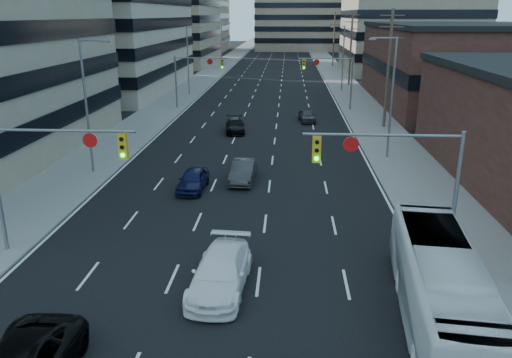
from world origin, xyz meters
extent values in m
cube|color=black|center=(0.00, 130.00, 0.01)|extent=(18.00, 300.00, 0.02)
cube|color=slate|center=(-11.50, 130.00, 0.07)|extent=(5.00, 300.00, 0.15)
cube|color=slate|center=(11.50, 130.00, 0.07)|extent=(5.00, 300.00, 0.15)
cube|color=gray|center=(-24.00, 100.00, 8.00)|extent=(20.00, 30.00, 16.00)
cube|color=#472119|center=(24.00, 50.00, 4.50)|extent=(20.00, 30.00, 9.00)
cube|color=gray|center=(25.00, 88.00, 7.00)|extent=(22.00, 28.00, 14.00)
cube|color=#ADA089|center=(-28.00, 140.00, 10.00)|extent=(24.00, 24.00, 20.00)
cube|color=gray|center=(32.00, 130.00, 6.00)|extent=(22.00, 22.00, 12.00)
cylinder|color=slate|center=(-6.75, 8.00, 5.80)|extent=(6.50, 0.12, 0.12)
cube|color=gold|center=(-4.10, 8.00, 5.15)|extent=(0.35, 0.28, 1.10)
cylinder|color=black|center=(-4.10, 7.84, 5.50)|extent=(0.18, 0.06, 0.18)
cylinder|color=black|center=(-4.10, 7.84, 5.15)|extent=(0.18, 0.06, 0.18)
cylinder|color=#0CE526|center=(-4.10, 7.84, 4.80)|extent=(0.18, 0.06, 0.18)
cylinder|color=white|center=(-5.50, 7.97, 5.40)|extent=(0.64, 0.06, 0.64)
cylinder|color=slate|center=(10.00, 8.00, 3.00)|extent=(0.18, 0.18, 6.00)
cylinder|color=slate|center=(6.75, 8.00, 5.80)|extent=(6.50, 0.12, 0.12)
cube|color=gold|center=(4.10, 8.00, 5.15)|extent=(0.35, 0.28, 1.10)
cylinder|color=black|center=(4.10, 7.84, 5.50)|extent=(0.18, 0.06, 0.18)
cylinder|color=black|center=(4.10, 7.84, 5.15)|extent=(0.18, 0.06, 0.18)
cylinder|color=#0CE526|center=(4.10, 7.84, 4.80)|extent=(0.18, 0.06, 0.18)
cylinder|color=white|center=(5.50, 7.97, 5.40)|extent=(0.64, 0.06, 0.64)
cylinder|color=slate|center=(-10.00, 45.00, 3.00)|extent=(0.18, 0.18, 6.00)
cylinder|color=slate|center=(-7.00, 45.00, 5.80)|extent=(6.00, 0.12, 0.12)
cube|color=gold|center=(-4.60, 45.00, 5.15)|extent=(0.35, 0.28, 1.10)
cylinder|color=black|center=(-4.60, 44.84, 5.50)|extent=(0.18, 0.06, 0.18)
cylinder|color=black|center=(-4.60, 44.84, 5.15)|extent=(0.18, 0.06, 0.18)
cylinder|color=#0CE526|center=(-4.60, 44.84, 4.80)|extent=(0.18, 0.06, 0.18)
cylinder|color=white|center=(-6.00, 44.97, 5.40)|extent=(0.64, 0.06, 0.64)
cylinder|color=slate|center=(10.00, 45.00, 3.00)|extent=(0.18, 0.18, 6.00)
cylinder|color=slate|center=(7.00, 45.00, 5.80)|extent=(6.00, 0.12, 0.12)
cube|color=gold|center=(4.60, 45.00, 5.15)|extent=(0.35, 0.28, 1.10)
cylinder|color=black|center=(4.60, 44.84, 5.50)|extent=(0.18, 0.06, 0.18)
cylinder|color=black|center=(4.60, 44.84, 5.15)|extent=(0.18, 0.06, 0.18)
cylinder|color=#0CE526|center=(4.60, 44.84, 4.80)|extent=(0.18, 0.06, 0.18)
cylinder|color=white|center=(6.00, 44.97, 5.40)|extent=(0.64, 0.06, 0.64)
cylinder|color=#4C3D2D|center=(12.20, 36.00, 5.50)|extent=(0.28, 0.28, 11.00)
cube|color=#4C3D2D|center=(12.20, 36.00, 10.40)|extent=(2.20, 0.10, 0.10)
cube|color=#4C3D2D|center=(12.20, 36.00, 9.40)|extent=(2.20, 0.10, 0.10)
cube|color=#4C3D2D|center=(12.20, 36.00, 8.40)|extent=(2.20, 0.10, 0.10)
cylinder|color=#4C3D2D|center=(12.20, 66.00, 5.50)|extent=(0.28, 0.28, 11.00)
cube|color=#4C3D2D|center=(12.20, 66.00, 10.40)|extent=(2.20, 0.10, 0.10)
cube|color=#4C3D2D|center=(12.20, 66.00, 9.40)|extent=(2.20, 0.10, 0.10)
cube|color=#4C3D2D|center=(12.20, 66.00, 8.40)|extent=(2.20, 0.10, 0.10)
cylinder|color=#4C3D2D|center=(12.20, 96.00, 5.50)|extent=(0.28, 0.28, 11.00)
cube|color=#4C3D2D|center=(12.20, 96.00, 10.40)|extent=(2.20, 0.10, 0.10)
cube|color=#4C3D2D|center=(12.20, 96.00, 9.40)|extent=(2.20, 0.10, 0.10)
cube|color=#4C3D2D|center=(12.20, 96.00, 8.40)|extent=(2.20, 0.10, 0.10)
cylinder|color=slate|center=(-10.50, 20.00, 4.50)|extent=(0.16, 0.16, 9.00)
cylinder|color=slate|center=(-9.60, 20.00, 8.90)|extent=(1.80, 0.10, 0.10)
cube|color=slate|center=(-8.80, 20.00, 8.82)|extent=(0.50, 0.22, 0.14)
cylinder|color=slate|center=(-10.50, 55.00, 4.50)|extent=(0.16, 0.16, 9.00)
cylinder|color=slate|center=(-9.60, 55.00, 8.90)|extent=(1.80, 0.10, 0.10)
cube|color=slate|center=(-8.80, 55.00, 8.82)|extent=(0.50, 0.22, 0.14)
cylinder|color=slate|center=(-10.50, 90.00, 4.50)|extent=(0.16, 0.16, 9.00)
cylinder|color=slate|center=(-9.60, 90.00, 8.90)|extent=(1.80, 0.10, 0.10)
cube|color=slate|center=(-8.80, 90.00, 8.82)|extent=(0.50, 0.22, 0.14)
cylinder|color=slate|center=(10.50, 25.00, 4.50)|extent=(0.16, 0.16, 9.00)
cylinder|color=slate|center=(9.60, 25.00, 8.90)|extent=(1.80, 0.10, 0.10)
cube|color=slate|center=(8.80, 25.00, 8.82)|extent=(0.50, 0.22, 0.14)
cylinder|color=slate|center=(10.50, 60.00, 4.50)|extent=(0.16, 0.16, 9.00)
cylinder|color=slate|center=(9.60, 60.00, 8.90)|extent=(1.80, 0.10, 0.10)
cube|color=slate|center=(8.80, 60.00, 8.82)|extent=(0.50, 0.22, 0.14)
imported|color=white|center=(0.33, 5.35, 0.74)|extent=(2.40, 5.22, 1.48)
imported|color=white|center=(8.31, 3.46, 1.45)|extent=(3.48, 10.60, 2.90)
imported|color=#0D1136|center=(-2.95, 17.07, 0.66)|extent=(1.72, 3.93, 1.32)
imported|color=#302F32|center=(0.04, 18.97, 0.68)|extent=(1.63, 4.21, 1.37)
imported|color=black|center=(-2.00, 33.21, 0.62)|extent=(2.28, 4.48, 1.25)
imported|color=#37373A|center=(4.85, 38.49, 0.63)|extent=(1.91, 3.86, 1.27)
camera|label=1|loc=(2.86, -12.18, 10.50)|focal=35.00mm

